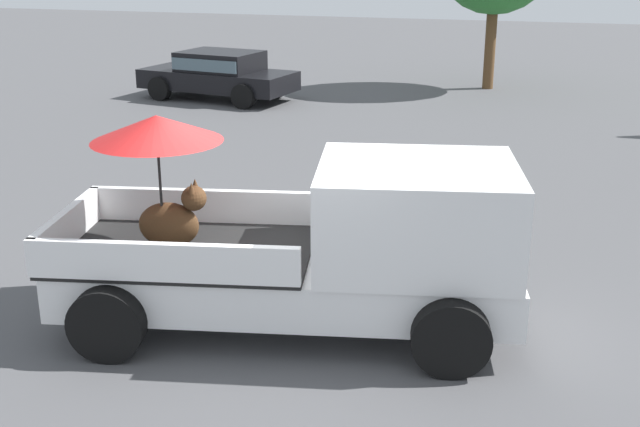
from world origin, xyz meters
TOP-DOWN VIEW (x-y plane):
  - ground_plane at (0.00, 0.00)m, footprint 80.00×80.00m
  - pickup_truck_main at (0.39, 0.08)m, footprint 5.33×3.07m
  - parked_sedan_near at (-6.43, 12.64)m, footprint 4.52×2.48m

SIDE VIEW (x-z plane):
  - ground_plane at x=0.00m, z-range 0.00..0.00m
  - parked_sedan_near at x=-6.43m, z-range 0.08..1.41m
  - pickup_truck_main at x=0.39m, z-range -0.20..2.18m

